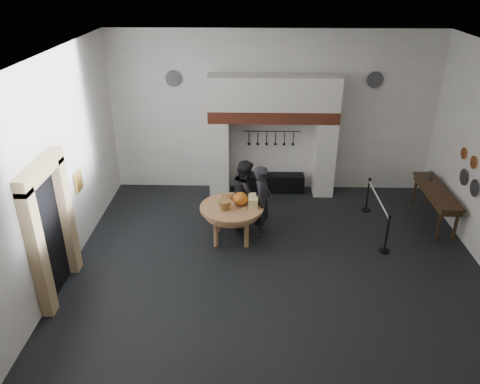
{
  "coord_description": "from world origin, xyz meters",
  "views": [
    {
      "loc": [
        -0.56,
        -8.62,
        6.02
      ],
      "look_at": [
        -0.82,
        0.85,
        1.35
      ],
      "focal_mm": 35.0,
      "sensor_mm": 36.0,
      "label": 1
    }
  ],
  "objects_px": {
    "visitor_near": "(262,201)",
    "side_table": "(437,191)",
    "barrier_post_near": "(387,235)",
    "barrier_post_far": "(368,195)",
    "visitor_far": "(246,194)",
    "work_table": "(232,208)",
    "iron_range": "(271,183)"
  },
  "relations": [
    {
      "from": "visitor_near",
      "to": "side_table",
      "type": "relative_size",
      "value": 0.82
    },
    {
      "from": "iron_range",
      "to": "visitor_far",
      "type": "relative_size",
      "value": 1.07
    },
    {
      "from": "visitor_far",
      "to": "barrier_post_far",
      "type": "relative_size",
      "value": 1.97
    },
    {
      "from": "barrier_post_near",
      "to": "barrier_post_far",
      "type": "xyz_separation_m",
      "value": [
        0.0,
        2.0,
        0.0
      ]
    },
    {
      "from": "barrier_post_near",
      "to": "visitor_near",
      "type": "bearing_deg",
      "value": 166.05
    },
    {
      "from": "visitor_near",
      "to": "side_table",
      "type": "bearing_deg",
      "value": -68.82
    },
    {
      "from": "iron_range",
      "to": "barrier_post_far",
      "type": "relative_size",
      "value": 2.11
    },
    {
      "from": "barrier_post_near",
      "to": "visitor_far",
      "type": "bearing_deg",
      "value": 161.14
    },
    {
      "from": "work_table",
      "to": "barrier_post_far",
      "type": "distance_m",
      "value": 3.88
    },
    {
      "from": "side_table",
      "to": "barrier_post_far",
      "type": "relative_size",
      "value": 2.44
    },
    {
      "from": "iron_range",
      "to": "visitor_near",
      "type": "height_order",
      "value": "visitor_near"
    },
    {
      "from": "barrier_post_near",
      "to": "barrier_post_far",
      "type": "height_order",
      "value": "same"
    },
    {
      "from": "work_table",
      "to": "visitor_near",
      "type": "relative_size",
      "value": 0.83
    },
    {
      "from": "work_table",
      "to": "barrier_post_far",
      "type": "relative_size",
      "value": 1.66
    },
    {
      "from": "work_table",
      "to": "visitor_near",
      "type": "distance_m",
      "value": 0.76
    },
    {
      "from": "work_table",
      "to": "visitor_near",
      "type": "height_order",
      "value": "visitor_near"
    },
    {
      "from": "iron_range",
      "to": "barrier_post_near",
      "type": "bearing_deg",
      "value": -51.29
    },
    {
      "from": "visitor_far",
      "to": "side_table",
      "type": "distance_m",
      "value": 4.81
    },
    {
      "from": "visitor_far",
      "to": "barrier_post_near",
      "type": "bearing_deg",
      "value": -109.32
    },
    {
      "from": "iron_range",
      "to": "visitor_far",
      "type": "height_order",
      "value": "visitor_far"
    },
    {
      "from": "visitor_far",
      "to": "work_table",
      "type": "bearing_deg",
      "value": 151.83
    },
    {
      "from": "side_table",
      "to": "barrier_post_near",
      "type": "relative_size",
      "value": 2.44
    },
    {
      "from": "side_table",
      "to": "iron_range",
      "type": "bearing_deg",
      "value": 157.76
    },
    {
      "from": "iron_range",
      "to": "visitor_near",
      "type": "relative_size",
      "value": 1.05
    },
    {
      "from": "work_table",
      "to": "iron_range",
      "type": "bearing_deg",
      "value": 69.05
    },
    {
      "from": "barrier_post_far",
      "to": "side_table",
      "type": "bearing_deg",
      "value": -18.35
    },
    {
      "from": "visitor_near",
      "to": "barrier_post_far",
      "type": "height_order",
      "value": "visitor_near"
    },
    {
      "from": "iron_range",
      "to": "work_table",
      "type": "relative_size",
      "value": 1.27
    },
    {
      "from": "work_table",
      "to": "visitor_far",
      "type": "relative_size",
      "value": 0.84
    },
    {
      "from": "visitor_near",
      "to": "side_table",
      "type": "xyz_separation_m",
      "value": [
        4.4,
        0.78,
        -0.03
      ]
    },
    {
      "from": "work_table",
      "to": "side_table",
      "type": "height_order",
      "value": "side_table"
    },
    {
      "from": "work_table",
      "to": "visitor_near",
      "type": "xyz_separation_m",
      "value": [
        0.72,
        0.22,
        0.06
      ]
    }
  ]
}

